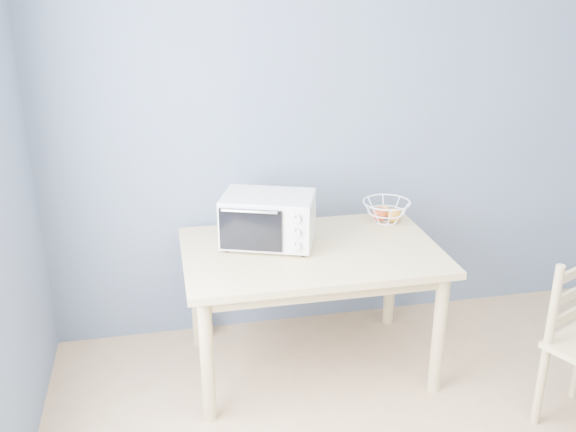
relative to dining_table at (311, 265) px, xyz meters
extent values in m
cube|color=slate|center=(0.52, 0.55, 0.65)|extent=(4.00, 0.01, 2.60)
cube|color=#D7BC81|center=(0.00, 0.00, 0.08)|extent=(1.40, 0.90, 0.04)
cylinder|color=#D7BC81|center=(-0.62, -0.37, -0.29)|extent=(0.07, 0.07, 0.71)
cylinder|color=#D7BC81|center=(0.62, -0.37, -0.29)|extent=(0.07, 0.07, 0.71)
cylinder|color=#D7BC81|center=(-0.62, 0.37, -0.29)|extent=(0.07, 0.07, 0.71)
cylinder|color=#D7BC81|center=(0.62, 0.37, -0.29)|extent=(0.07, 0.07, 0.71)
cube|color=silver|center=(-0.22, 0.11, 0.25)|extent=(0.58, 0.48, 0.27)
cube|color=black|center=(-0.28, 0.13, 0.25)|extent=(0.40, 0.38, 0.21)
cube|color=black|center=(-0.34, -0.03, 0.25)|extent=(0.32, 0.12, 0.23)
cylinder|color=silver|center=(-0.34, -0.05, 0.36)|extent=(0.28, 0.11, 0.02)
cube|color=silver|center=(-0.11, -0.11, 0.25)|extent=(0.13, 0.05, 0.25)
cylinder|color=black|center=(-0.46, 0.06, 0.11)|extent=(0.03, 0.03, 0.02)
cylinder|color=black|center=(-0.07, -0.08, 0.11)|extent=(0.03, 0.03, 0.02)
cylinder|color=black|center=(-0.37, 0.30, 0.11)|extent=(0.03, 0.03, 0.02)
cylinder|color=black|center=(0.02, 0.15, 0.11)|extent=(0.03, 0.03, 0.02)
cylinder|color=silver|center=(-0.11, -0.12, 0.33)|extent=(0.05, 0.03, 0.05)
cylinder|color=silver|center=(-0.11, -0.12, 0.25)|extent=(0.05, 0.03, 0.05)
cylinder|color=silver|center=(-0.11, -0.12, 0.18)|extent=(0.05, 0.03, 0.05)
torus|color=white|center=(0.53, 0.29, 0.23)|extent=(0.33, 0.33, 0.01)
torus|color=white|center=(0.53, 0.29, 0.17)|extent=(0.26, 0.26, 0.01)
torus|color=white|center=(0.53, 0.29, 0.11)|extent=(0.16, 0.16, 0.01)
sphere|color=red|center=(0.49, 0.30, 0.15)|extent=(0.09, 0.09, 0.09)
sphere|color=orange|center=(0.58, 0.27, 0.15)|extent=(0.09, 0.09, 0.09)
sphere|color=tan|center=(0.54, 0.34, 0.15)|extent=(0.08, 0.08, 0.08)
cylinder|color=#D7BC81|center=(1.02, -0.74, -0.43)|extent=(0.04, 0.04, 0.45)
cylinder|color=#D7BC81|center=(1.02, -0.74, 0.02)|extent=(0.04, 0.04, 0.45)
cube|color=#D7BC81|center=(1.18, -0.66, -0.07)|extent=(0.33, 0.17, 0.05)
cube|color=#D7BC81|center=(1.18, -0.66, 0.05)|extent=(0.33, 0.17, 0.05)
camera|label=1|loc=(-0.78, -3.12, 1.54)|focal=40.00mm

